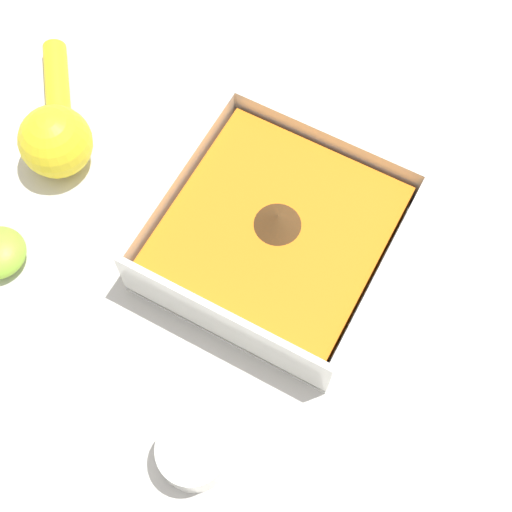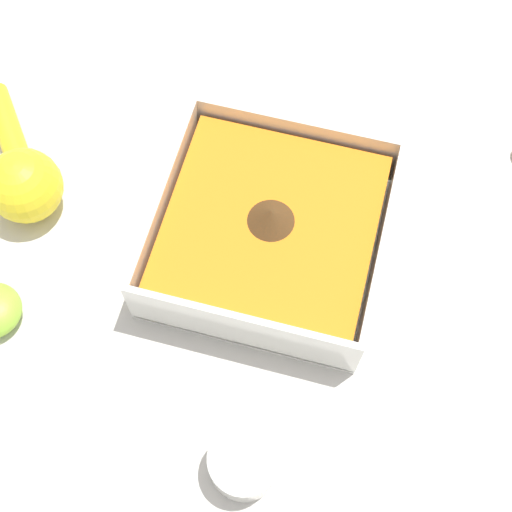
{
  "view_description": "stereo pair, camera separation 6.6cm",
  "coord_description": "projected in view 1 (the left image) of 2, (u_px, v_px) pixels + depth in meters",
  "views": [
    {
      "loc": [
        0.24,
        0.16,
        0.63
      ],
      "look_at": [
        -0.0,
        0.02,
        0.04
      ],
      "focal_mm": 50.0,
      "sensor_mm": 36.0,
      "label": 1
    },
    {
      "loc": [
        0.26,
        0.09,
        0.63
      ],
      "look_at": [
        -0.0,
        0.02,
        0.04
      ],
      "focal_mm": 50.0,
      "sensor_mm": 36.0,
      "label": 2
    }
  ],
  "objects": [
    {
      "name": "ground_plane",
      "position": [
        233.0,
        263.0,
        0.69
      ],
      "size": [
        4.0,
        4.0,
        0.0
      ],
      "primitive_type": "plane",
      "color": "beige"
    },
    {
      "name": "lemon_squeezer",
      "position": [
        56.0,
        133.0,
        0.72
      ],
      "size": [
        0.16,
        0.14,
        0.07
      ],
      "rotation": [
        0.0,
        0.0,
        0.67
      ],
      "color": "yellow",
      "rests_on": "ground_plane"
    },
    {
      "name": "spice_bowl",
      "position": [
        193.0,
        453.0,
        0.6
      ],
      "size": [
        0.06,
        0.06,
        0.04
      ],
      "color": "silver",
      "rests_on": "ground_plane"
    },
    {
      "name": "square_dish",
      "position": [
        277.0,
        237.0,
        0.67
      ],
      "size": [
        0.21,
        0.21,
        0.07
      ],
      "color": "silver",
      "rests_on": "ground_plane"
    }
  ]
}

